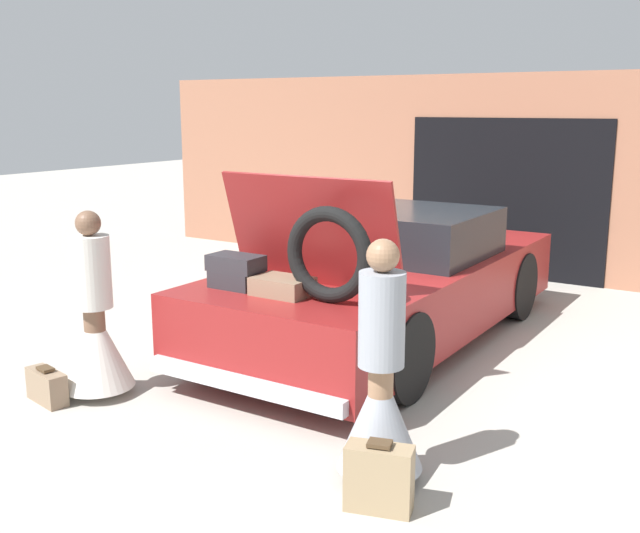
% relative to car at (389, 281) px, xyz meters
% --- Properties ---
extents(ground_plane, '(40.00, 40.00, 0.00)m').
position_rel_car_xyz_m(ground_plane, '(-0.00, 0.00, -0.61)').
color(ground_plane, '#ADA89E').
extents(garage_wall_back, '(12.00, 0.14, 2.80)m').
position_rel_car_xyz_m(garage_wall_back, '(-0.00, 3.55, 0.78)').
color(garage_wall_back, '#9E664C').
rests_on(garage_wall_back, ground_plane).
extents(car, '(1.98, 4.82, 1.80)m').
position_rel_car_xyz_m(car, '(0.00, 0.00, 0.00)').
color(car, maroon).
rests_on(car, ground_plane).
extents(person_left, '(0.60, 0.60, 1.55)m').
position_rel_car_xyz_m(person_left, '(-1.33, -2.66, -0.06)').
color(person_left, brown).
rests_on(person_left, ground_plane).
extents(person_right, '(0.56, 0.56, 1.57)m').
position_rel_car_xyz_m(person_right, '(1.32, -2.66, -0.05)').
color(person_right, '#997051').
rests_on(person_right, ground_plane).
extents(suitcase_beside_left_person, '(0.45, 0.24, 0.30)m').
position_rel_car_xyz_m(suitcase_beside_left_person, '(-1.54, -3.00, -0.47)').
color(suitcase_beside_left_person, '#8C7259').
rests_on(suitcase_beside_left_person, ground_plane).
extents(suitcase_beside_right_person, '(0.43, 0.28, 0.44)m').
position_rel_car_xyz_m(suitcase_beside_right_person, '(1.51, -3.02, -0.40)').
color(suitcase_beside_right_person, '#9E8460').
rests_on(suitcase_beside_right_person, ground_plane).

